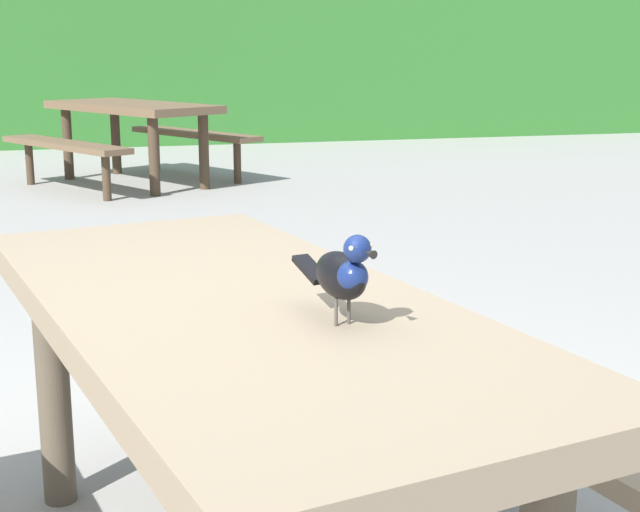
# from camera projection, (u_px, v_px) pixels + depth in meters

# --- Properties ---
(hedge_wall) EXTENTS (28.00, 1.41, 2.08)m
(hedge_wall) POSITION_uv_depth(u_px,v_px,m) (79.00, 62.00, 11.88)
(hedge_wall) COLOR #2D6B28
(hedge_wall) RESTS_ON ground
(picnic_table_foreground) EXTENTS (2.00, 2.02, 0.74)m
(picnic_table_foreground) POSITION_uv_depth(u_px,v_px,m) (237.00, 378.00, 2.00)
(picnic_table_foreground) COLOR #84725B
(picnic_table_foreground) RESTS_ON ground
(bird_grackle) EXTENTS (0.11, 0.28, 0.18)m
(bird_grackle) POSITION_uv_depth(u_px,v_px,m) (343.00, 273.00, 1.73)
(bird_grackle) COLOR black
(bird_grackle) RESTS_ON picnic_table_foreground
(picnic_table_mid_left) EXTENTS (2.31, 2.32, 0.74)m
(picnic_table_mid_left) POSITION_uv_depth(u_px,v_px,m) (132.00, 123.00, 8.42)
(picnic_table_mid_left) COLOR brown
(picnic_table_mid_left) RESTS_ON ground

